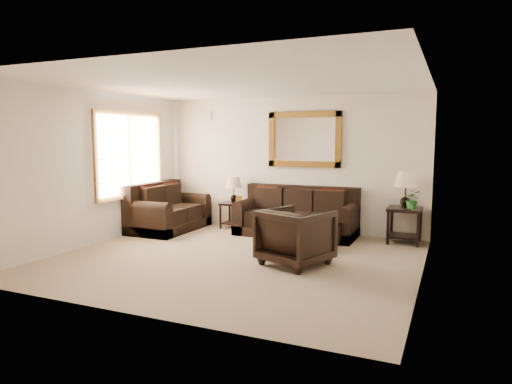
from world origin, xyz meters
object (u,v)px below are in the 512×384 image
at_px(end_table_left, 234,194).
at_px(end_table_right, 405,196).
at_px(armchair, 296,234).
at_px(coffee_table, 305,231).
at_px(sofa, 297,218).
at_px(loveseat, 167,213).

bearing_deg(end_table_left, end_table_right, -0.79).
xyz_separation_m(end_table_left, armchair, (2.09, -2.16, -0.24)).
height_order(end_table_left, armchair, end_table_left).
xyz_separation_m(coffee_table, armchair, (0.23, -1.20, 0.21)).
distance_m(end_table_left, armchair, 3.02).
bearing_deg(coffee_table, end_table_right, 31.16).
distance_m(end_table_right, armchair, 2.53).
xyz_separation_m(end_table_right, coffee_table, (-1.56, -0.91, -0.59)).
xyz_separation_m(sofa, loveseat, (-2.62, -0.57, 0.02)).
distance_m(loveseat, end_table_left, 1.43).
distance_m(sofa, end_table_right, 2.05).
height_order(loveseat, end_table_left, end_table_left).
relative_size(end_table_left, armchair, 1.17).
xyz_separation_m(end_table_left, end_table_right, (3.43, -0.05, 0.14)).
bearing_deg(end_table_left, sofa, -6.53).
distance_m(sofa, loveseat, 2.68).
bearing_deg(sofa, armchair, -72.03).
xyz_separation_m(loveseat, coffee_table, (3.04, -0.22, -0.10)).
distance_m(loveseat, armchair, 3.56).
height_order(sofa, armchair, sofa).
height_order(end_table_right, armchair, end_table_right).
relative_size(end_table_right, armchair, 1.40).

